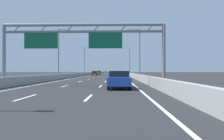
{
  "coord_description": "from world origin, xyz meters",
  "views": [
    {
      "loc": [
        3.43,
        0.45,
        1.55
      ],
      "look_at": [
        1.35,
        88.23,
        1.8
      ],
      "focal_mm": 34.01,
      "sensor_mm": 36.0,
      "label": 1
    }
  ],
  "objects_px": {
    "green_car": "(99,73)",
    "streetlamp_left_far": "(85,59)",
    "streetlamp_right_mid": "(138,50)",
    "white_car": "(117,76)",
    "sign_gantry": "(81,38)",
    "streetlamp_left_mid": "(60,50)",
    "streetlamp_right_far": "(129,59)",
    "blue_car": "(119,79)",
    "red_car": "(95,73)"
  },
  "relations": [
    {
      "from": "streetlamp_left_far",
      "to": "sign_gantry",
      "type": "bearing_deg",
      "value": -81.92
    },
    {
      "from": "red_car",
      "to": "blue_car",
      "type": "bearing_deg",
      "value": -81.73
    },
    {
      "from": "sign_gantry",
      "to": "white_car",
      "type": "relative_size",
      "value": 4.03
    },
    {
      "from": "sign_gantry",
      "to": "blue_car",
      "type": "relative_size",
      "value": 3.73
    },
    {
      "from": "blue_car",
      "to": "streetlamp_right_mid",
      "type": "bearing_deg",
      "value": 79.9
    },
    {
      "from": "sign_gantry",
      "to": "streetlamp_right_far",
      "type": "relative_size",
      "value": 1.75
    },
    {
      "from": "streetlamp_left_mid",
      "to": "streetlamp_left_far",
      "type": "relative_size",
      "value": 1.0
    },
    {
      "from": "sign_gantry",
      "to": "green_car",
      "type": "xyz_separation_m",
      "value": [
        -3.48,
        61.82,
        -4.08
      ]
    },
    {
      "from": "white_car",
      "to": "sign_gantry",
      "type": "bearing_deg",
      "value": -107.3
    },
    {
      "from": "streetlamp_left_mid",
      "to": "green_car",
      "type": "distance_m",
      "value": 43.55
    },
    {
      "from": "streetlamp_left_far",
      "to": "red_car",
      "type": "relative_size",
      "value": 2.15
    },
    {
      "from": "streetlamp_left_mid",
      "to": "white_car",
      "type": "xyz_separation_m",
      "value": [
        10.87,
        -6.99,
        -4.63
      ]
    },
    {
      "from": "streetlamp_left_far",
      "to": "green_car",
      "type": "distance_m",
      "value": 12.43
    },
    {
      "from": "green_car",
      "to": "streetlamp_left_far",
      "type": "bearing_deg",
      "value": -109.01
    },
    {
      "from": "streetlamp_right_mid",
      "to": "red_car",
      "type": "height_order",
      "value": "streetlamp_right_mid"
    },
    {
      "from": "green_car",
      "to": "white_car",
      "type": "height_order",
      "value": "white_car"
    },
    {
      "from": "streetlamp_left_far",
      "to": "streetlamp_right_far",
      "type": "bearing_deg",
      "value": 0.0
    },
    {
      "from": "streetlamp_left_mid",
      "to": "streetlamp_left_far",
      "type": "height_order",
      "value": "same"
    },
    {
      "from": "streetlamp_right_mid",
      "to": "red_car",
      "type": "bearing_deg",
      "value": 111.29
    },
    {
      "from": "sign_gantry",
      "to": "streetlamp_right_mid",
      "type": "xyz_separation_m",
      "value": [
        7.7,
        18.68,
        0.57
      ]
    },
    {
      "from": "streetlamp_left_far",
      "to": "blue_car",
      "type": "xyz_separation_m",
      "value": [
        11.07,
        -53.94,
        -4.61
      ]
    },
    {
      "from": "white_car",
      "to": "blue_car",
      "type": "distance_m",
      "value": 14.71
    },
    {
      "from": "streetlamp_right_mid",
      "to": "red_car",
      "type": "distance_m",
      "value": 31.17
    },
    {
      "from": "streetlamp_right_mid",
      "to": "green_car",
      "type": "height_order",
      "value": "streetlamp_right_mid"
    },
    {
      "from": "white_car",
      "to": "streetlamp_left_mid",
      "type": "bearing_deg",
      "value": 147.25
    },
    {
      "from": "white_car",
      "to": "blue_car",
      "type": "height_order",
      "value": "blue_car"
    },
    {
      "from": "streetlamp_left_mid",
      "to": "white_car",
      "type": "relative_size",
      "value": 2.31
    },
    {
      "from": "streetlamp_left_far",
      "to": "white_car",
      "type": "bearing_deg",
      "value": -74.51
    },
    {
      "from": "streetlamp_left_mid",
      "to": "green_car",
      "type": "bearing_deg",
      "value": 85.03
    },
    {
      "from": "streetlamp_right_far",
      "to": "red_car",
      "type": "bearing_deg",
      "value": -162.51
    },
    {
      "from": "green_car",
      "to": "white_car",
      "type": "relative_size",
      "value": 1.08
    },
    {
      "from": "streetlamp_right_mid",
      "to": "blue_car",
      "type": "height_order",
      "value": "streetlamp_right_mid"
    },
    {
      "from": "streetlamp_right_mid",
      "to": "streetlamp_right_far",
      "type": "bearing_deg",
      "value": 90.0
    },
    {
      "from": "sign_gantry",
      "to": "streetlamp_left_mid",
      "type": "height_order",
      "value": "streetlamp_left_mid"
    },
    {
      "from": "streetlamp_left_mid",
      "to": "streetlamp_right_mid",
      "type": "relative_size",
      "value": 1.0
    },
    {
      "from": "green_car",
      "to": "streetlamp_right_far",
      "type": "bearing_deg",
      "value": -44.29
    },
    {
      "from": "streetlamp_left_mid",
      "to": "streetlamp_right_far",
      "type": "xyz_separation_m",
      "value": [
        14.93,
        32.24,
        0.0
      ]
    },
    {
      "from": "streetlamp_right_mid",
      "to": "streetlamp_right_far",
      "type": "distance_m",
      "value": 32.24
    },
    {
      "from": "blue_car",
      "to": "streetlamp_left_mid",
      "type": "bearing_deg",
      "value": 117.02
    },
    {
      "from": "sign_gantry",
      "to": "green_car",
      "type": "relative_size",
      "value": 3.72
    },
    {
      "from": "sign_gantry",
      "to": "streetlamp_left_mid",
      "type": "distance_m",
      "value": 20.04
    },
    {
      "from": "streetlamp_left_far",
      "to": "blue_car",
      "type": "relative_size",
      "value": 2.14
    },
    {
      "from": "streetlamp_left_mid",
      "to": "blue_car",
      "type": "xyz_separation_m",
      "value": [
        11.07,
        -21.7,
        -4.61
      ]
    },
    {
      "from": "sign_gantry",
      "to": "streetlamp_right_mid",
      "type": "distance_m",
      "value": 20.21
    },
    {
      "from": "streetlamp_left_far",
      "to": "white_car",
      "type": "height_order",
      "value": "streetlamp_left_far"
    },
    {
      "from": "streetlamp_right_mid",
      "to": "white_car",
      "type": "distance_m",
      "value": 9.32
    },
    {
      "from": "sign_gantry",
      "to": "streetlamp_right_mid",
      "type": "bearing_deg",
      "value": 67.59
    },
    {
      "from": "streetlamp_right_mid",
      "to": "green_car",
      "type": "relative_size",
      "value": 2.13
    },
    {
      "from": "streetlamp_left_mid",
      "to": "red_car",
      "type": "relative_size",
      "value": 2.15
    },
    {
      "from": "sign_gantry",
      "to": "streetlamp_right_far",
      "type": "xyz_separation_m",
      "value": [
        7.7,
        50.92,
        0.57
      ]
    }
  ]
}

